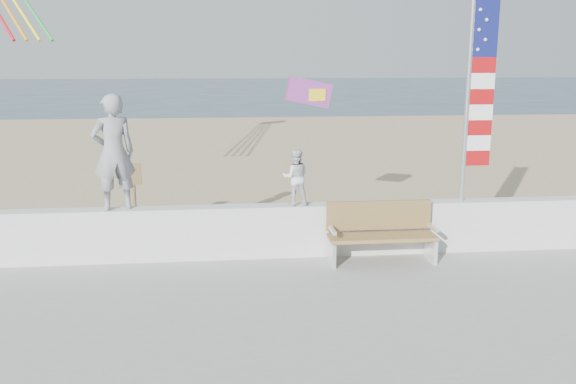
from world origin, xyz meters
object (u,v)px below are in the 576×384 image
object	(u,v)px
bench	(381,232)
child	(296,177)
adult	(113,152)
flag	(475,91)

from	to	relation	value
bench	child	bearing A→B (deg)	161.95
adult	flag	bearing A→B (deg)	158.22
child	flag	xyz separation A→B (m)	(3.07, -0.00, 1.43)
child	bench	size ratio (longest dim) A/B	0.53
flag	bench	bearing A→B (deg)	-164.86
child	flag	distance (m)	3.39
adult	child	world-z (taller)	adult
child	bench	bearing A→B (deg)	163.58
child	bench	xyz separation A→B (m)	(1.39, -0.45, -0.87)
child	flag	bearing A→B (deg)	-178.38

